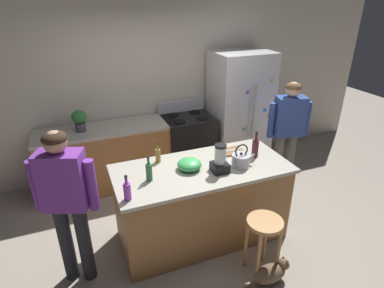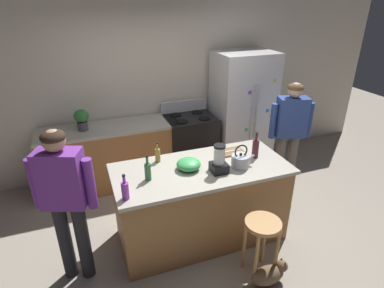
{
  "view_description": "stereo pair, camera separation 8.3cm",
  "coord_description": "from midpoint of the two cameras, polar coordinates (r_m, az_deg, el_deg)",
  "views": [
    {
      "loc": [
        -1.23,
        -2.77,
        2.66
      ],
      "look_at": [
        0.0,
        0.3,
        1.09
      ],
      "focal_mm": 29.72,
      "sensor_mm": 36.0,
      "label": 1
    },
    {
      "loc": [
        -1.15,
        -2.8,
        2.66
      ],
      "look_at": [
        0.0,
        0.3,
        1.09
      ],
      "focal_mm": 29.72,
      "sensor_mm": 36.0,
      "label": 2
    }
  ],
  "objects": [
    {
      "name": "ground_plane",
      "position": [
        4.03,
        1.03,
        -15.9
      ],
      "size": [
        14.0,
        14.0,
        0.0
      ],
      "primitive_type": "plane",
      "color": "#9E9384"
    },
    {
      "name": "bottle_vinegar",
      "position": [
        3.58,
        -6.8,
        -1.98
      ],
      "size": [
        0.06,
        0.06,
        0.24
      ],
      "color": "olive",
      "rests_on": "kitchen_island"
    },
    {
      "name": "bottle_olive_oil",
      "position": [
        3.24,
        -8.46,
        -4.93
      ],
      "size": [
        0.07,
        0.07,
        0.28
      ],
      "color": "#2D6638",
      "rests_on": "kitchen_island"
    },
    {
      "name": "bar_stool",
      "position": [
        3.35,
        12.04,
        -15.27
      ],
      "size": [
        0.36,
        0.36,
        0.66
      ],
      "color": "#B7844C",
      "rests_on": "ground_plane"
    },
    {
      "name": "kitchen_island",
      "position": [
        3.74,
        1.08,
        -10.45
      ],
      "size": [
        1.94,
        0.89,
        0.94
      ],
      "color": "#9E6B3D",
      "rests_on": "ground_plane"
    },
    {
      "name": "bottle_soda",
      "position": [
        2.99,
        -12.34,
        -8.23
      ],
      "size": [
        0.07,
        0.07,
        0.26
      ],
      "color": "purple",
      "rests_on": "kitchen_island"
    },
    {
      "name": "bottle_wine",
      "position": [
        3.72,
        10.65,
        -0.62
      ],
      "size": [
        0.08,
        0.08,
        0.32
      ],
      "color": "#471923",
      "rests_on": "kitchen_island"
    },
    {
      "name": "cutting_board",
      "position": [
        3.83,
        6.37,
        -1.33
      ],
      "size": [
        0.3,
        0.2,
        0.02
      ],
      "primitive_type": "cube",
      "color": "brown",
      "rests_on": "kitchen_island"
    },
    {
      "name": "back_wall",
      "position": [
        5.06,
        -7.54,
        10.15
      ],
      "size": [
        8.0,
        0.1,
        2.7
      ],
      "primitive_type": "cube",
      "color": "beige",
      "rests_on": "ground_plane"
    },
    {
      "name": "chef_knife",
      "position": [
        3.83,
        6.64,
        -1.1
      ],
      "size": [
        0.22,
        0.04,
        0.01
      ],
      "primitive_type": "cube",
      "rotation": [
        0.0,
        0.0,
        0.02
      ],
      "color": "#B7BABF",
      "rests_on": "cutting_board"
    },
    {
      "name": "back_counter_run",
      "position": [
        4.88,
        -14.84,
        -2.23
      ],
      "size": [
        2.0,
        0.64,
        0.94
      ],
      "color": "#9E6B3D",
      "rests_on": "ground_plane"
    },
    {
      "name": "stove_range",
      "position": [
        5.09,
        -1.24,
        0.04
      ],
      "size": [
        0.76,
        0.65,
        1.12
      ],
      "color": "black",
      "rests_on": "ground_plane"
    },
    {
      "name": "blender_appliance",
      "position": [
        3.35,
        4.34,
        -2.97
      ],
      "size": [
        0.17,
        0.17,
        0.31
      ],
      "color": "black",
      "rests_on": "kitchen_island"
    },
    {
      "name": "person_by_island_left",
      "position": [
        3.15,
        -22.4,
        -8.68
      ],
      "size": [
        0.58,
        0.35,
        1.64
      ],
      "color": "#26262B",
      "rests_on": "ground_plane"
    },
    {
      "name": "refrigerator",
      "position": [
        5.25,
        8.03,
        5.99
      ],
      "size": [
        0.9,
        0.73,
        1.88
      ],
      "color": "silver",
      "rests_on": "ground_plane"
    },
    {
      "name": "potted_plant",
      "position": [
        4.61,
        -20.06,
        4.17
      ],
      "size": [
        0.2,
        0.2,
        0.3
      ],
      "color": "#4C4C51",
      "rests_on": "back_counter_run"
    },
    {
      "name": "person_by_sink_right",
      "position": [
        4.61,
        16.36,
        2.93
      ],
      "size": [
        0.59,
        0.32,
        1.62
      ],
      "color": "#66605B",
      "rests_on": "ground_plane"
    },
    {
      "name": "tea_kettle",
      "position": [
        3.51,
        8.11,
        -2.83
      ],
      "size": [
        0.28,
        0.2,
        0.27
      ],
      "color": "#B7BABF",
      "rests_on": "kitchen_island"
    },
    {
      "name": "mixing_bowl",
      "position": [
        3.42,
        -1.18,
        -3.66
      ],
      "size": [
        0.26,
        0.26,
        0.12
      ],
      "primitive_type": "ellipsoid",
      "color": "#3FB259",
      "rests_on": "kitchen_island"
    },
    {
      "name": "cat",
      "position": [
        3.55,
        13.31,
        -21.57
      ],
      "size": [
        0.52,
        0.18,
        0.26
      ],
      "color": "brown",
      "rests_on": "ground_plane"
    }
  ]
}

